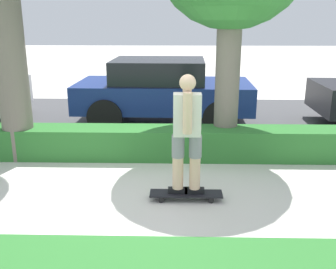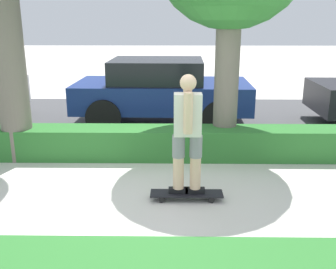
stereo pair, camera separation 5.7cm
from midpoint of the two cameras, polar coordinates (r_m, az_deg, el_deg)
The scene contains 6 objects.
ground_plane at distance 5.41m, azimuth -2.24°, elevation -9.14°, with size 60.00×60.00×0.00m, color beige.
street_asphalt at distance 9.37m, azimuth -0.92°, elevation 2.12°, with size 18.15×5.00×0.01m.
hedge_row at distance 6.80m, azimuth -1.57°, elevation -1.23°, with size 18.15×0.60×0.53m.
skateboard at distance 5.32m, azimuth 2.40°, elevation -8.62°, with size 0.97×0.24×0.10m.
skater_person at distance 5.02m, azimuth 2.51°, elevation 0.32°, with size 0.48×0.41×1.59m.
parked_car_middle at distance 8.89m, azimuth -1.22°, elevation 6.49°, with size 3.90×1.93×1.47m.
Camera 2 is at (0.25, -4.87, 2.35)m, focal length 42.00 mm.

